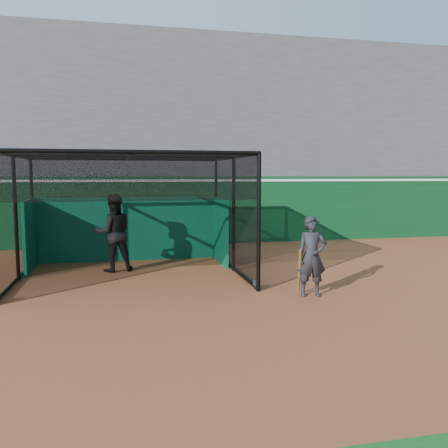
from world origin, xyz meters
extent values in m
plane|color=brown|center=(0.00, 0.00, 0.00)|extent=(120.00, 120.00, 0.00)
cube|color=#0A3919|center=(0.00, 8.50, 1.25)|extent=(50.00, 0.45, 2.50)
cube|color=white|center=(0.00, 8.50, 2.35)|extent=(50.00, 0.50, 0.08)
cube|color=#4C4C4F|center=(0.00, 12.38, 3.88)|extent=(50.00, 7.85, 7.75)
cube|color=#4C4C4F|center=(0.00, 15.80, 8.35)|extent=(50.00, 0.30, 1.20)
cube|color=#074931|center=(-1.15, 5.45, 0.95)|extent=(5.27, 0.10, 1.90)
cylinder|color=black|center=(1.55, 1.16, 0.11)|extent=(0.08, 0.22, 0.22)
cylinder|color=black|center=(-3.84, 5.37, 0.11)|extent=(0.08, 0.22, 0.22)
cylinder|color=black|center=(1.55, 5.37, 0.11)|extent=(0.08, 0.22, 0.22)
imported|color=black|center=(-1.57, 3.91, 1.03)|extent=(1.12, 0.94, 2.06)
imported|color=black|center=(2.52, 0.32, 0.85)|extent=(0.68, 0.50, 1.70)
cylinder|color=#593819|center=(2.27, 0.37, 0.55)|extent=(0.15, 0.37, 0.97)
camera|label=1|loc=(-1.43, -8.87, 2.56)|focal=38.00mm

